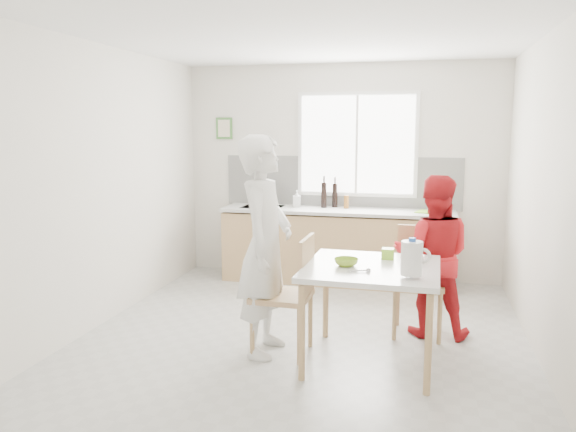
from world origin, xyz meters
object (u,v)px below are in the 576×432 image
Objects in this scene: person_red at (433,256)px; milk_jug at (412,258)px; dining_table at (372,276)px; wine_bottle_a at (324,195)px; bowl_green at (346,262)px; bowl_white at (412,258)px; chair_left at (291,290)px; chair_far at (419,275)px; person_white at (265,246)px; wine_bottle_b at (335,195)px.

person_red reaches higher than milk_jug.
wine_bottle_a is at bearing 108.66° from dining_table.
bowl_green is 0.58m from bowl_white.
chair_far is at bearing 128.90° from chair_left.
milk_jug is at bearing -67.30° from wine_bottle_a.
person_red is 1.11m from milk_jug.
bowl_green is at bearing -94.11° from person_white.
wine_bottle_b is at bearing -3.04° from person_white.
person_red is 4.97× the size of wine_bottle_b.
wine_bottle_a is at bearing 104.08° from bowl_green.
chair_far is 1.08m from bowl_green.
chair_far is 3.33× the size of wine_bottle_b.
wine_bottle_a is at bearing 127.71° from chair_far.
person_white is (-1.27, -0.79, 0.38)m from chair_far.
wine_bottle_b is (-1.01, 2.29, 0.23)m from bowl_white.
chair_far is at bearing -14.97° from person_red.
wine_bottle_a reaches higher than chair_left.
person_red is (1.16, 0.77, 0.18)m from chair_left.
dining_table is at bearing -74.52° from wine_bottle_b.
wine_bottle_a is at bearing -146.05° from wine_bottle_b.
chair_left is 3.39× the size of wine_bottle_b.
person_red is at bearing -55.86° from wine_bottle_b.
dining_table is at bearing -112.98° from chair_far.
bowl_white is at bearing 73.27° from person_red.
chair_far is 0.65m from bowl_white.
bowl_green is 0.94× the size of bowl_white.
person_white is 1.59m from person_red.
bowl_green reaches higher than bowl_white.
chair_left is at bearing 164.32° from milk_jug.
wine_bottle_b is (-1.18, 1.75, 0.32)m from person_red.
wine_bottle_a is 1.07× the size of wine_bottle_b.
bowl_green is 0.64× the size of wine_bottle_b.
chair_left is at bearing 172.55° from bowl_green.
person_red is at bearing -59.69° from person_white.
person_red is (0.48, 0.78, 0.02)m from dining_table.
chair_left is 3.66× the size of milk_jug.
wine_bottle_a is (0.07, 2.42, 0.15)m from person_white.
bowl_green is at bearing -150.45° from bowl_white.
person_white is 6.18× the size of wine_bottle_b.
milk_jug is (-0.17, -1.07, 0.22)m from person_red.
person_red is at bearing 124.97° from chair_left.
chair_far reaches higher than dining_table.
wine_bottle_b is at bearing 33.95° from wine_bottle_a.
milk_jug reaches higher than chair_far.
person_red reaches higher than dining_table.
person_white is (-0.90, 0.02, 0.20)m from dining_table.
chair_left is 3.18× the size of wine_bottle_a.
milk_jug is (0.99, -0.30, 0.40)m from chair_left.
person_red reaches higher than wine_bottle_a.
person_white is at bearing -91.66° from wine_bottle_a.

